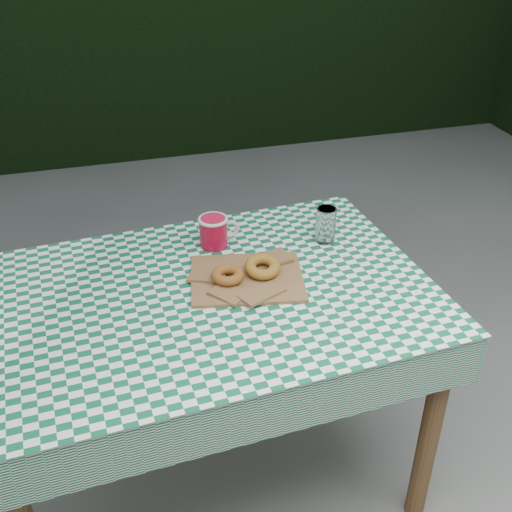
{
  "coord_description": "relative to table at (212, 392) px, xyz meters",
  "views": [
    {
      "loc": [
        -0.32,
        -1.36,
        1.77
      ],
      "look_at": [
        0.11,
        0.16,
        0.79
      ],
      "focal_mm": 43.85,
      "sensor_mm": 36.0,
      "label": 1
    }
  ],
  "objects": [
    {
      "name": "bagel_back",
      "position": [
        0.17,
        0.04,
        0.41
      ],
      "size": [
        0.11,
        0.11,
        0.03
      ],
      "primitive_type": "torus",
      "rotation": [
        0.0,
        0.0,
        -0.06
      ],
      "color": "#A27321",
      "rests_on": "paper_bag"
    },
    {
      "name": "table",
      "position": [
        0.0,
        0.0,
        0.0
      ],
      "size": [
        1.3,
        0.91,
        0.75
      ],
      "primitive_type": "cube",
      "rotation": [
        0.0,
        0.0,
        0.07
      ],
      "color": "brown",
      "rests_on": "ground"
    },
    {
      "name": "bagel_front",
      "position": [
        0.07,
        0.03,
        0.41
      ],
      "size": [
        0.1,
        0.1,
        0.03
      ],
      "primitive_type": "torus",
      "rotation": [
        0.0,
        0.0,
        0.07
      ],
      "color": "#964E1F",
      "rests_on": "paper_bag"
    },
    {
      "name": "coffee_mug",
      "position": [
        0.07,
        0.25,
        0.43
      ],
      "size": [
        0.19,
        0.19,
        0.1
      ],
      "primitive_type": null,
      "rotation": [
        0.0,
        0.0,
        0.09
      ],
      "color": "#AB0B29",
      "rests_on": "tablecloth"
    },
    {
      "name": "hedge_north",
      "position": [
        0.06,
        3.14,
        0.53
      ],
      "size": [
        7.0,
        0.7,
        1.8
      ],
      "primitive_type": "cube",
      "color": "black",
      "rests_on": "ground"
    },
    {
      "name": "ground",
      "position": [
        0.06,
        -0.06,
        -0.38
      ],
      "size": [
        60.0,
        60.0,
        0.0
      ],
      "primitive_type": "plane",
      "color": "#53544E",
      "rests_on": "ground"
    },
    {
      "name": "tablecloth",
      "position": [
        0.0,
        -0.0,
        0.38
      ],
      "size": [
        1.32,
        0.93,
        0.01
      ],
      "primitive_type": "cube",
      "rotation": [
        0.0,
        0.0,
        0.07
      ],
      "color": "#0D5735",
      "rests_on": "table"
    },
    {
      "name": "paper_bag",
      "position": [
        0.12,
        0.03,
        0.39
      ],
      "size": [
        0.36,
        0.31,
        0.02
      ],
      "primitive_type": "cube",
      "rotation": [
        0.0,
        0.0,
        -0.19
      ],
      "color": "brown",
      "rests_on": "tablecloth"
    },
    {
      "name": "drinking_glass",
      "position": [
        0.42,
        0.18,
        0.44
      ],
      "size": [
        0.08,
        0.08,
        0.12
      ],
      "primitive_type": "cylinder",
      "rotation": [
        0.0,
        0.0,
        -0.33
      ],
      "color": "silver",
      "rests_on": "tablecloth"
    }
  ]
}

